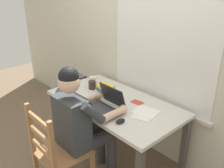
{
  "coord_description": "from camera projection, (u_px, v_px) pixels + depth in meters",
  "views": [
    {
      "loc": [
        1.7,
        -1.59,
        1.91
      ],
      "look_at": [
        0.02,
        -0.05,
        0.95
      ],
      "focal_mm": 39.37,
      "sensor_mm": 36.0,
      "label": 1
    }
  ],
  "objects": [
    {
      "name": "landscape_photo_print",
      "position": [
        137.0,
        102.0,
        2.58
      ],
      "size": [
        0.14,
        0.1,
        0.0
      ],
      "primitive_type": "cube",
      "rotation": [
        0.0,
        0.0,
        0.11
      ],
      "color": "#C63D33",
      "rests_on": "desk"
    },
    {
      "name": "paper_pile_back_corner",
      "position": [
        146.0,
        112.0,
        2.39
      ],
      "size": [
        0.27,
        0.24,
        0.01
      ],
      "primitive_type": "cube",
      "rotation": [
        0.0,
        0.0,
        0.2
      ],
      "color": "white",
      "rests_on": "desk"
    },
    {
      "name": "desk",
      "position": [
        114.0,
        109.0,
        2.64
      ],
      "size": [
        1.47,
        0.79,
        0.73
      ],
      "color": "beige",
      "rests_on": "ground"
    },
    {
      "name": "coffee_mug_dark",
      "position": [
        92.0,
        85.0,
        2.89
      ],
      "size": [
        0.12,
        0.09,
        0.1
      ],
      "color": "#38281E",
      "rests_on": "desk"
    },
    {
      "name": "computer_mouse",
      "position": [
        120.0,
        121.0,
        2.21
      ],
      "size": [
        0.06,
        0.1,
        0.03
      ],
      "primitive_type": "ellipsoid",
      "color": "black",
      "rests_on": "desk"
    },
    {
      "name": "paper_pile_near_laptop",
      "position": [
        143.0,
        115.0,
        2.33
      ],
      "size": [
        0.24,
        0.24,
        0.01
      ],
      "primitive_type": "cube",
      "rotation": [
        0.0,
        0.0,
        0.38
      ],
      "color": "white",
      "rests_on": "desk"
    },
    {
      "name": "coffee_mug_white",
      "position": [
        93.0,
        81.0,
        3.0
      ],
      "size": [
        0.13,
        0.09,
        0.1
      ],
      "color": "beige",
      "rests_on": "desk"
    },
    {
      "name": "ground_plane",
      "position": [
        114.0,
        156.0,
        2.89
      ],
      "size": [
        8.0,
        8.0,
        0.0
      ],
      "primitive_type": "plane",
      "color": "brown"
    },
    {
      "name": "laptop",
      "position": [
        106.0,
        104.0,
        2.43
      ],
      "size": [
        0.33,
        0.3,
        0.23
      ],
      "color": "#232328",
      "rests_on": "desk"
    },
    {
      "name": "back_wall",
      "position": [
        147.0,
        42.0,
        2.67
      ],
      "size": [
        6.0,
        0.08,
        2.6
      ],
      "color": "beige",
      "rests_on": "ground"
    },
    {
      "name": "book_stack_main",
      "position": [
        106.0,
        90.0,
        2.72
      ],
      "size": [
        0.2,
        0.17,
        0.13
      ],
      "color": "gold",
      "rests_on": "desk"
    },
    {
      "name": "wooden_chair",
      "position": [
        58.0,
        154.0,
        2.2
      ],
      "size": [
        0.42,
        0.42,
        0.96
      ],
      "color": "olive",
      "rests_on": "ground"
    },
    {
      "name": "seated_person",
      "position": [
        82.0,
        121.0,
        2.29
      ],
      "size": [
        0.5,
        0.6,
        1.26
      ],
      "color": "#33383D",
      "rests_on": "ground"
    }
  ]
}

